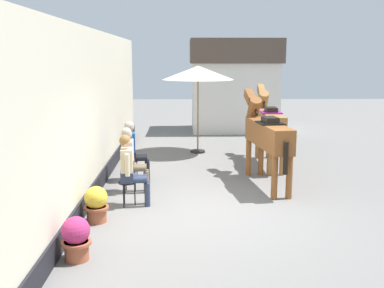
{
  "coord_description": "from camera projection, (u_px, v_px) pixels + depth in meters",
  "views": [
    {
      "loc": [
        -0.59,
        -8.19,
        2.84
      ],
      "look_at": [
        -0.4,
        1.2,
        1.05
      ],
      "focal_mm": 42.96,
      "sensor_mm": 36.0,
      "label": 1
    }
  ],
  "objects": [
    {
      "name": "pub_facade_wall",
      "position": [
        90.0,
        119.0,
        9.72
      ],
      "size": [
        0.34,
        14.0,
        3.4
      ],
      "color": "beige",
      "rests_on": "ground_plane"
    },
    {
      "name": "ground_plane",
      "position": [
        206.0,
        172.0,
        11.53
      ],
      "size": [
        40.0,
        40.0,
        0.0
      ],
      "primitive_type": "plane",
      "color": "slate"
    },
    {
      "name": "flower_planter_inner_near",
      "position": [
        96.0,
        204.0,
        7.96
      ],
      "size": [
        0.43,
        0.43,
        0.64
      ],
      "color": "#A85638",
      "rests_on": "ground_plane"
    },
    {
      "name": "distant_cottage",
      "position": [
        234.0,
        84.0,
        17.8
      ],
      "size": [
        3.4,
        2.6,
        3.5
      ],
      "color": "silver",
      "rests_on": "ground_plane"
    },
    {
      "name": "seated_visitor_middle",
      "position": [
        131.0,
        156.0,
        9.67
      ],
      "size": [
        0.61,
        0.49,
        1.39
      ],
      "color": "#194C99",
      "rests_on": "ground_plane"
    },
    {
      "name": "saddled_horse_near",
      "position": [
        266.0,
        134.0,
        10.17
      ],
      "size": [
        0.72,
        2.99,
        2.06
      ],
      "color": "brown",
      "rests_on": "ground_plane"
    },
    {
      "name": "saddled_horse_far",
      "position": [
        269.0,
        122.0,
        12.06
      ],
      "size": [
        0.51,
        3.0,
        2.06
      ],
      "color": "#9E6B38",
      "rests_on": "ground_plane"
    },
    {
      "name": "flower_planter_nearest",
      "position": [
        76.0,
        238.0,
        6.46
      ],
      "size": [
        0.43,
        0.43,
        0.64
      ],
      "color": "#A85638",
      "rests_on": "ground_plane"
    },
    {
      "name": "seated_visitor_far",
      "position": [
        133.0,
        147.0,
        10.6
      ],
      "size": [
        0.61,
        0.49,
        1.39
      ],
      "color": "red",
      "rests_on": "ground_plane"
    },
    {
      "name": "cafe_parasol",
      "position": [
        198.0,
        73.0,
        13.41
      ],
      "size": [
        2.1,
        2.1,
        2.58
      ],
      "color": "black",
      "rests_on": "ground_plane"
    },
    {
      "name": "seated_visitor_near",
      "position": [
        130.0,
        167.0,
        8.76
      ],
      "size": [
        0.61,
        0.49,
        1.39
      ],
      "color": "black",
      "rests_on": "ground_plane"
    }
  ]
}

